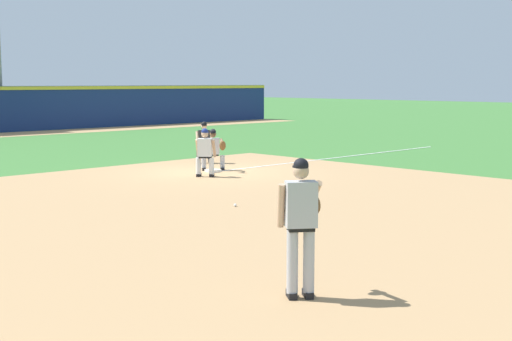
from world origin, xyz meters
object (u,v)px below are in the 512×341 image
Objects in this scene: baserunner at (205,151)px; umpire at (204,141)px; pitcher at (301,219)px; first_base_bag at (213,171)px; baseball at (235,205)px; first_baseman at (214,148)px.

baserunner and umpire have the same top height.
umpire is at bearing 50.16° from baserunner.
pitcher is 12.25m from baserunner.
first_base_bag is 2.68m from umpire.
baserunner is at bearing 57.22° from baseball.
umpire is (9.26, 12.93, -0.27)m from pitcher.
first_baseman is 1.56m from baserunner.
pitcher is at bearing -125.61° from umpire.
first_base_bag is at bearing 54.11° from pitcher.
first_baseman is at bearing 53.82° from pitcher.
first_baseman reaches higher than baseball.
baserunner reaches higher than first_base_bag.
pitcher is (-4.05, -5.68, 1.02)m from baseball.
baseball is at bearing 54.48° from pitcher.
umpire is at bearing 55.86° from first_base_bag.
first_baseman is 0.92× the size of baserunner.
first_base_bag is 0.26× the size of baserunner.
pitcher reaches higher than baserunner.
baserunner is at bearing -142.81° from first_base_bag.
baseball is at bearing -122.78° from baserunner.
first_baseman is at bearing -121.94° from umpire.
baseball is at bearing -126.30° from first_base_bag.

